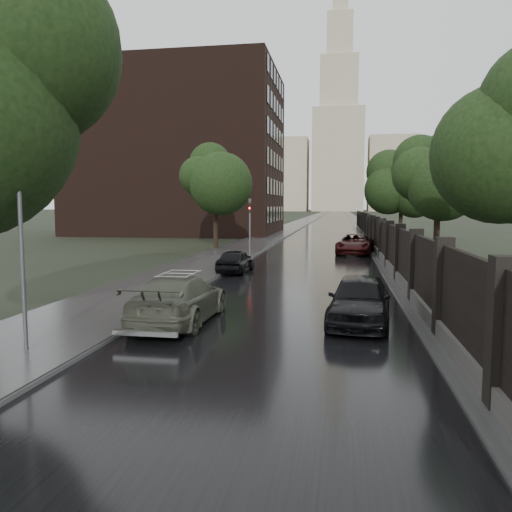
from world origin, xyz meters
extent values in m
plane|color=black|center=(0.00, 0.00, 0.00)|extent=(800.00, 800.00, 0.00)
cube|color=black|center=(0.00, 190.00, 0.01)|extent=(8.00, 420.00, 0.02)
cube|color=#2D2D2D|center=(-6.00, 190.00, 0.08)|extent=(4.00, 420.00, 0.16)
cube|color=#2D2D2D|center=(5.50, 190.00, 0.04)|extent=(3.00, 420.00, 0.08)
cube|color=#383533|center=(4.60, 32.00, 0.25)|extent=(0.40, 75.00, 0.50)
cube|color=black|center=(4.60, 32.00, 1.50)|extent=(0.15, 75.00, 2.00)
cube|color=black|center=(4.60, 70.00, 1.35)|extent=(0.45, 0.45, 2.70)
cylinder|color=black|center=(-8.00, 30.00, 2.93)|extent=(0.36, 0.36, 5.85)
sphere|color=black|center=(-8.00, 30.00, 5.27)|extent=(4.25, 4.25, 4.25)
cylinder|color=black|center=(7.50, 22.00, 2.76)|extent=(0.36, 0.36, 5.53)
sphere|color=black|center=(7.50, 22.00, 4.97)|extent=(4.08, 4.08, 4.08)
cylinder|color=black|center=(7.50, 40.00, 2.76)|extent=(0.36, 0.36, 5.53)
sphere|color=black|center=(7.50, 40.00, 4.97)|extent=(4.08, 4.08, 4.08)
cylinder|color=#59595E|center=(-5.40, 1.50, 2.50)|extent=(0.10, 0.10, 5.00)
cube|color=#59595E|center=(-5.40, 1.50, 5.05)|extent=(0.25, 0.12, 0.12)
cylinder|color=#59595E|center=(-4.30, 25.00, 1.50)|extent=(0.12, 0.12, 3.00)
imported|color=#59595E|center=(-4.30, 25.00, 3.50)|extent=(0.16, 0.20, 1.00)
sphere|color=#FF0C0C|center=(-4.30, 24.85, 3.35)|extent=(0.14, 0.14, 0.14)
cube|color=black|center=(-18.00, 52.00, 10.00)|extent=(24.00, 18.00, 20.00)
cube|color=tan|center=(-32.00, 300.00, 22.00)|extent=(28.00, 22.00, 44.00)
cube|color=tan|center=(32.00, 300.00, 22.00)|extent=(28.00, 22.00, 44.00)
cube|color=tan|center=(0.00, 300.00, 30.00)|extent=(30.00, 30.00, 60.00)
cube|color=tan|center=(0.00, 300.00, 70.00)|extent=(22.00, 22.00, 40.00)
cube|color=tan|center=(0.00, 300.00, 100.00)|extent=(15.00, 15.00, 30.00)
cube|color=tan|center=(0.00, 300.00, 122.00)|extent=(9.00, 9.00, 18.00)
imported|color=#474A3B|center=(-2.93, 5.40, 0.72)|extent=(2.05, 5.00, 1.45)
imported|color=black|center=(-3.58, 16.73, 0.62)|extent=(1.61, 3.71, 1.25)
imported|color=black|center=(2.45, 6.06, 0.74)|extent=(2.15, 4.50, 1.48)
imported|color=black|center=(2.94, 27.98, 0.73)|extent=(3.01, 5.52, 1.47)
camera|label=1|loc=(1.84, -8.89, 3.54)|focal=35.00mm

